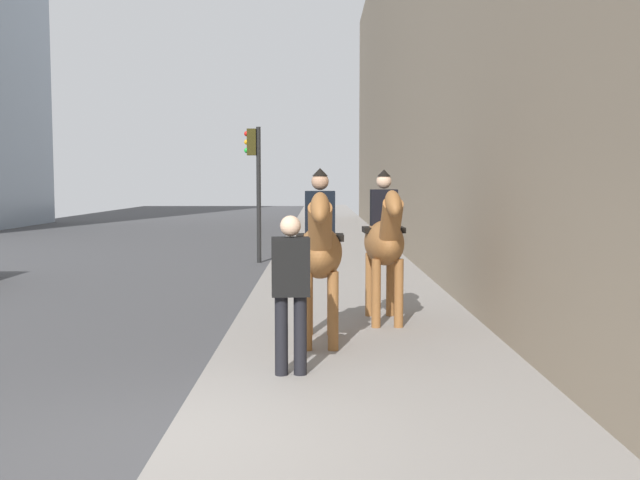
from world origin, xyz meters
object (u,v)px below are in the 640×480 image
(pedestrian_greeting, at_px, (291,284))
(traffic_light_near_curb, at_px, (255,172))
(mounted_horse_far, at_px, (385,239))
(mounted_horse_near, at_px, (320,249))

(pedestrian_greeting, height_order, traffic_light_near_curb, traffic_light_near_curb)
(mounted_horse_far, bearing_deg, pedestrian_greeting, -25.11)
(mounted_horse_near, bearing_deg, traffic_light_near_curb, -170.59)
(mounted_horse_near, bearing_deg, pedestrian_greeting, -11.59)
(mounted_horse_far, bearing_deg, mounted_horse_near, -35.56)
(traffic_light_near_curb, bearing_deg, mounted_horse_near, -170.67)
(traffic_light_near_curb, bearing_deg, mounted_horse_far, -163.61)
(pedestrian_greeting, distance_m, traffic_light_near_curb, 12.10)
(mounted_horse_near, height_order, mounted_horse_far, mounted_horse_far)
(mounted_horse_far, relative_size, pedestrian_greeting, 1.31)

